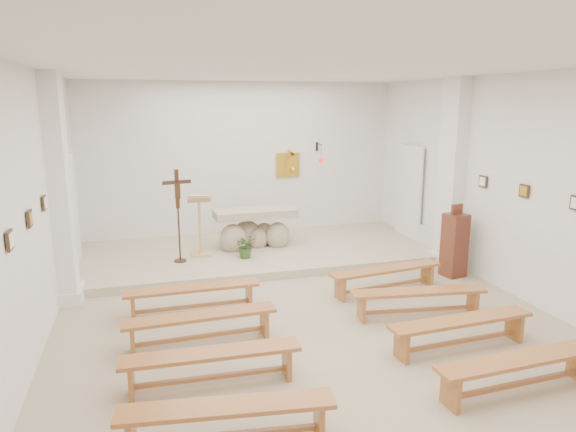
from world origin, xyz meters
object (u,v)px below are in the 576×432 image
object	(u,v)px
bench_left_fourth	(227,415)
bench_right_fourth	(519,367)
bench_left_front	(192,293)
lectern	(200,225)
donation_pedestal	(454,245)
altar	(254,231)
bench_left_third	(212,360)
crucifix_stand	(178,209)
bench_left_second	(201,322)
bench_right_third	(461,326)
bench_right_second	(418,297)
bench_right_front	(386,274)

from	to	relation	value
bench_left_fourth	bench_right_fourth	size ratio (longest dim) A/B	1.01
bench_left_front	bench_left_fourth	xyz separation A→B (m)	(0.00, -3.12, 0.00)
lectern	bench_right_fourth	distance (m)	6.21
donation_pedestal	bench_right_fourth	xyz separation A→B (m)	(-1.54, -3.53, -0.27)
altar	bench_left_third	size ratio (longest dim) A/B	0.85
crucifix_stand	donation_pedestal	bearing A→B (deg)	-31.13
bench_left_second	altar	bearing A→B (deg)	65.70
bench_right_fourth	bench_left_fourth	bearing A→B (deg)	177.40
lectern	bench_left_fourth	world-z (taller)	lectern
lectern	bench_right_third	world-z (taller)	lectern
bench_right_second	bench_right_third	bearing A→B (deg)	-82.07
bench_right_second	bench_left_front	bearing A→B (deg)	169.53
bench_right_front	bench_right_second	size ratio (longest dim) A/B	1.00
crucifix_stand	bench_right_fourth	size ratio (longest dim) A/B	0.88
bench_right_third	bench_right_fourth	size ratio (longest dim) A/B	1.00
bench_right_fourth	crucifix_stand	bearing A→B (deg)	118.27
lectern	donation_pedestal	world-z (taller)	lectern
donation_pedestal	bench_left_front	distance (m)	4.69
bench_left_front	bench_left_fourth	bearing A→B (deg)	-90.49
lectern	bench_left_second	bearing A→B (deg)	-93.42
crucifix_stand	bench_left_front	world-z (taller)	crucifix_stand
altar	crucifix_stand	size ratio (longest dim) A/B	0.97
crucifix_stand	bench_right_second	world-z (taller)	crucifix_stand
lectern	bench_left_third	size ratio (longest dim) A/B	0.62
lectern	bench_left_fourth	xyz separation A→B (m)	(-0.40, -5.56, -0.44)
bench_left_second	bench_right_second	world-z (taller)	same
bench_left_fourth	bench_left_front	bearing A→B (deg)	97.46
donation_pedestal	bench_left_front	xyz separation A→B (m)	(-4.66, -0.41, -0.27)
bench_left_front	bench_right_front	xyz separation A→B (m)	(3.13, -0.00, 0.00)
crucifix_stand	bench_right_front	world-z (taller)	crucifix_stand
donation_pedestal	bench_left_fourth	xyz separation A→B (m)	(-4.66, -3.53, -0.27)
bench_left_third	bench_right_second	bearing A→B (deg)	20.44
lectern	bench_left_front	xyz separation A→B (m)	(-0.40, -2.44, -0.44)
donation_pedestal	bench_left_second	bearing A→B (deg)	-173.09
bench_right_front	bench_right_fourth	bearing A→B (deg)	-97.54
lectern	bench_right_front	bearing A→B (deg)	-38.70
crucifix_stand	bench_left_second	size ratio (longest dim) A/B	0.88
bench_left_front	bench_right_second	xyz separation A→B (m)	(3.13, -1.04, 0.00)
bench_left_second	bench_left_third	xyz separation A→B (m)	(0.00, -1.04, 0.00)
donation_pedestal	bench_right_second	size ratio (longest dim) A/B	0.66
crucifix_stand	donation_pedestal	xyz separation A→B (m)	(4.68, -1.72, -0.57)
bench_right_second	bench_left_fourth	distance (m)	3.75
bench_left_fourth	donation_pedestal	bearing A→B (deg)	44.59
lectern	bench_left_fourth	bearing A→B (deg)	-90.97
bench_left_second	bench_left_third	distance (m)	1.04
altar	crucifix_stand	distance (m)	1.79
crucifix_stand	bench_right_third	distance (m)	5.32
lectern	bench_right_fourth	world-z (taller)	lectern
donation_pedestal	altar	bearing A→B (deg)	132.89
bench_right_second	bench_right_fourth	bearing A→B (deg)	-82.07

